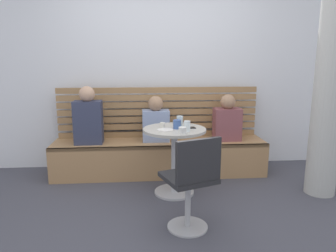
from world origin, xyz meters
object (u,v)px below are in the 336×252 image
object	(u,v)px
booth_bench	(160,157)
phone_on_table	(189,128)
white_chair	(192,181)
person_adult	(88,118)
cafe_table	(174,148)
cup_ceramic_white	(183,131)
cup_espresso_small	(162,125)
person_child_left	(156,122)
person_child_middle	(227,120)
cup_water_clear	(187,126)
cup_mug_blue	(177,124)
cup_glass_tall	(180,121)
plate_small	(165,130)

from	to	relation	value
booth_bench	phone_on_table	distance (m)	0.86
white_chair	person_adult	world-z (taller)	person_adult
cafe_table	cup_ceramic_white	distance (m)	0.37
cup_espresso_small	phone_on_table	xyz separation A→B (m)	(0.28, -0.06, -0.02)
person_child_left	cup_espresso_small	world-z (taller)	person_child_left
booth_bench	cup_espresso_small	bearing A→B (deg)	-90.26
person_child_middle	person_adult	bearing A→B (deg)	-179.25
person_adult	cup_water_clear	world-z (taller)	person_adult
cup_mug_blue	cup_glass_tall	bearing A→B (deg)	66.94
cup_water_clear	cup_glass_tall	bearing A→B (deg)	101.00
cafe_table	phone_on_table	world-z (taller)	phone_on_table
person_child_middle	white_chair	bearing A→B (deg)	-115.55
booth_bench	plate_small	world-z (taller)	plate_small
white_chair	phone_on_table	size ratio (longest dim) A/B	6.07
person_child_left	cup_espresso_small	distance (m)	0.60
cafe_table	cup_espresso_small	bearing A→B (deg)	154.71
cup_ceramic_white	cup_glass_tall	world-z (taller)	cup_glass_tall
cup_mug_blue	cup_espresso_small	bearing A→B (deg)	155.80
booth_bench	cup_water_clear	distance (m)	0.99
person_child_left	cup_water_clear	bearing A→B (deg)	-70.39
plate_small	cup_ceramic_white	bearing A→B (deg)	-47.92
cup_espresso_small	person_child_middle	bearing A→B (deg)	32.44
person_adult	booth_bench	bearing A→B (deg)	2.11
white_chair	phone_on_table	world-z (taller)	white_chair
cafe_table	cup_glass_tall	xyz separation A→B (m)	(0.07, 0.09, 0.28)
cafe_table	phone_on_table	bearing A→B (deg)	1.71
cup_water_clear	plate_small	distance (m)	0.23
cup_mug_blue	cup_ceramic_white	size ratio (longest dim) A/B	1.19
cafe_table	cup_espresso_small	xyz separation A→B (m)	(-0.13, 0.06, 0.25)
person_child_middle	cup_mug_blue	size ratio (longest dim) A/B	6.26
white_chair	cup_espresso_small	distance (m)	0.94
cup_espresso_small	cafe_table	bearing A→B (deg)	-25.29
white_chair	cup_glass_tall	distance (m)	0.96
white_chair	cup_mug_blue	world-z (taller)	white_chair
cafe_table	person_child_left	xyz separation A→B (m)	(-0.17, 0.65, 0.17)
plate_small	person_child_left	bearing A→B (deg)	95.14
cup_ceramic_white	cup_water_clear	world-z (taller)	cup_water_clear
cup_mug_blue	plate_small	world-z (taller)	cup_mug_blue
person_adult	cup_mug_blue	distance (m)	1.20
person_child_middle	cup_mug_blue	xyz separation A→B (m)	(-0.72, -0.62, 0.09)
person_child_middle	cup_ceramic_white	bearing A→B (deg)	-128.13
booth_bench	person_child_middle	xyz separation A→B (m)	(0.87, -0.01, 0.48)
cafe_table	person_adult	size ratio (longest dim) A/B	1.04
cafe_table	person_child_left	distance (m)	0.70
cup_glass_tall	booth_bench	bearing A→B (deg)	109.74
cup_mug_blue	plate_small	xyz separation A→B (m)	(-0.13, -0.08, -0.04)
cup_glass_tall	white_chair	bearing A→B (deg)	-90.20
booth_bench	phone_on_table	world-z (taller)	phone_on_table
white_chair	person_child_middle	size ratio (longest dim) A/B	1.43
cup_ceramic_white	white_chair	bearing A→B (deg)	-88.81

